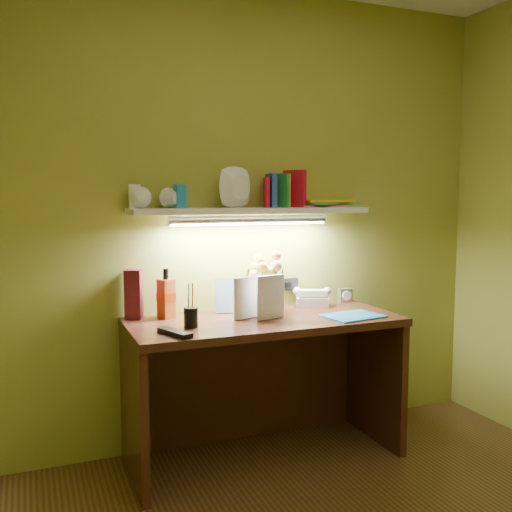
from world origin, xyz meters
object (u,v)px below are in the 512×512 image
(desk, at_px, (264,388))
(desk_clock, at_px, (345,295))
(flower_bouquet, at_px, (265,282))
(telephone, at_px, (312,297))
(whisky_bottle, at_px, (166,293))

(desk, xyz_separation_m, desk_clock, (0.62, 0.24, 0.41))
(flower_bouquet, bearing_deg, desk_clock, 9.24)
(telephone, bearing_deg, desk, -128.81)
(flower_bouquet, height_order, whisky_bottle, flower_bouquet)
(telephone, bearing_deg, flower_bouquet, -147.75)
(desk, height_order, desk_clock, desk_clock)
(telephone, bearing_deg, desk_clock, 33.36)
(telephone, relative_size, whisky_bottle, 0.70)
(desk, distance_m, whisky_bottle, 0.71)
(desk, bearing_deg, whisky_bottle, 157.75)
(desk_clock, distance_m, whisky_bottle, 1.10)
(flower_bouquet, xyz_separation_m, telephone, (0.31, 0.05, -0.11))
(flower_bouquet, distance_m, whisky_bottle, 0.54)
(flower_bouquet, relative_size, desk_clock, 4.04)
(desk, distance_m, telephone, 0.61)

